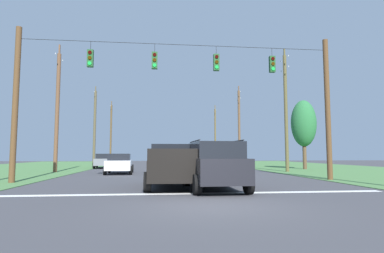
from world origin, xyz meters
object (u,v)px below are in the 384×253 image
object	(u,v)px
utility_pole_distant_right	(95,127)
utility_pole_far_right	(239,126)
pickup_truck	(172,166)
distant_car_crossing_white	(120,163)
utility_pole_far_left	(57,110)
overhead_signal_span	(181,98)
utility_pole_near_left	(215,134)
distant_car_far_parked	(104,161)
utility_pole_distant_left	(111,133)
utility_pole_mid_right	(286,110)
distant_car_oncoming	(205,161)
suv_black	(214,164)
tree_roadside_right	(304,124)

from	to	relation	value
utility_pole_distant_right	utility_pole_far_right	bearing A→B (deg)	-2.48
pickup_truck	utility_pole_distant_right	bearing A→B (deg)	107.64
utility_pole_distant_right	distant_car_crossing_white	bearing A→B (deg)	-73.26
utility_pole_far_left	pickup_truck	bearing A→B (deg)	-53.94
overhead_signal_span	utility_pole_near_left	distance (m)	41.89
distant_car_crossing_white	distant_car_far_parked	size ratio (longest dim) A/B	0.99
utility_pole_far_right	utility_pole_distant_left	xyz separation A→B (m)	(-19.27, 14.94, -0.09)
overhead_signal_span	utility_pole_mid_right	size ratio (longest dim) A/B	1.67
overhead_signal_span	distant_car_oncoming	world-z (taller)	overhead_signal_span
utility_pole_distant_left	utility_pole_far_right	bearing A→B (deg)	-37.78
distant_car_crossing_white	utility_pole_near_left	bearing A→B (deg)	67.81
distant_car_crossing_white	utility_pole_mid_right	bearing A→B (deg)	3.44
suv_black	utility_pole_distant_right	bearing A→B (deg)	109.89
utility_pole_distant_left	utility_pole_mid_right	bearing A→B (deg)	-58.70
pickup_truck	utility_pole_distant_right	xyz separation A→B (m)	(-8.94, 28.12, 4.10)
distant_car_crossing_white	suv_black	bearing A→B (deg)	-65.40
distant_car_far_parked	utility_pole_far_left	xyz separation A→B (m)	(-2.67, -7.55, 4.29)
distant_car_oncoming	distant_car_far_parked	bearing A→B (deg)	169.57
utility_pole_mid_right	utility_pole_distant_left	world-z (taller)	utility_pole_distant_left
pickup_truck	utility_pole_near_left	distance (m)	44.90
overhead_signal_span	utility_pole_far_left	size ratio (longest dim) A/B	1.66
utility_pole_mid_right	utility_pole_distant_right	distance (m)	25.70
distant_car_oncoming	distant_car_far_parked	world-z (taller)	same
distant_car_far_parked	tree_roadside_right	bearing A→B (deg)	-14.01
pickup_truck	distant_car_crossing_white	xyz separation A→B (m)	(-3.53, 10.11, -0.18)
distant_car_crossing_white	utility_pole_far_left	distance (m)	7.18
distant_car_oncoming	utility_pole_mid_right	distance (m)	10.13
distant_car_far_parked	utility_pole_mid_right	bearing A→B (deg)	-28.28
utility_pole_far_left	distant_car_oncoming	bearing A→B (deg)	23.22
utility_pole_distant_right	tree_roadside_right	xyz separation A→B (m)	(22.53, -13.31, -0.62)
pickup_truck	utility_pole_near_left	world-z (taller)	utility_pole_near_left
overhead_signal_span	suv_black	bearing A→B (deg)	-74.80
suv_black	utility_pole_mid_right	distance (m)	15.49
suv_black	distant_car_crossing_white	xyz separation A→B (m)	(-5.25, 11.47, -0.27)
distant_car_oncoming	tree_roadside_right	distance (m)	10.50
pickup_truck	distant_car_oncoming	bearing A→B (deg)	76.65
overhead_signal_span	suv_black	world-z (taller)	overhead_signal_span
utility_pole_distant_right	utility_pole_distant_left	bearing A→B (deg)	89.64
distant_car_oncoming	utility_pole_far_right	bearing A→B (deg)	56.77
distant_car_crossing_white	pickup_truck	bearing A→B (deg)	-70.78
distant_car_crossing_white	utility_pole_distant_left	bearing A→B (deg)	99.42
utility_pole_mid_right	tree_roadside_right	bearing A→B (deg)	48.50
utility_pole_mid_right	utility_pole_distant_left	bearing A→B (deg)	121.30
suv_black	utility_pole_far_right	world-z (taller)	utility_pole_far_right
suv_black	tree_roadside_right	distance (m)	20.34
distant_car_oncoming	utility_pole_far_left	bearing A→B (deg)	-156.78
distant_car_crossing_white	distant_car_far_parked	world-z (taller)	same
suv_black	utility_pole_near_left	xyz separation A→B (m)	(8.39, 44.90, 4.10)
distant_car_crossing_white	utility_pole_far_left	size ratio (longest dim) A/B	0.41
suv_black	utility_pole_near_left	bearing A→B (deg)	79.42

